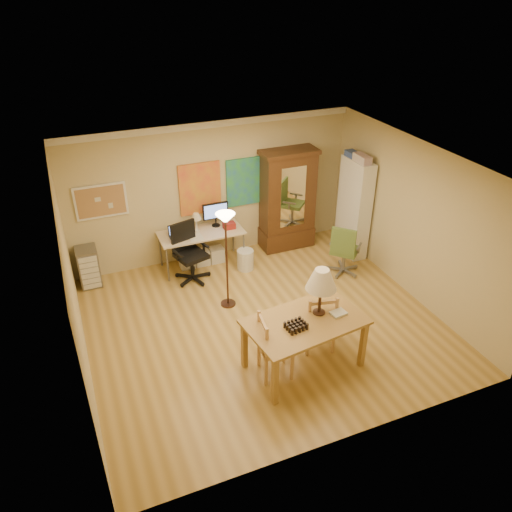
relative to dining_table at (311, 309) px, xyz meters
name	(u,v)px	position (x,y,z in m)	size (l,w,h in m)	color
floor	(263,323)	(-0.24, 1.10, -0.97)	(5.50, 5.50, 0.00)	#A37D3A
crown_molding	(210,124)	(-0.24, 3.56, 1.67)	(5.50, 0.08, 0.12)	white
corkboard	(101,201)	(-2.29, 3.57, 0.53)	(0.90, 0.04, 0.62)	#A36F4D
art_panel_left	(200,189)	(-0.49, 3.57, 0.48)	(0.80, 0.04, 1.00)	gold
art_panel_right	(245,182)	(0.41, 3.57, 0.48)	(0.75, 0.04, 0.95)	teal
dining_table	(311,309)	(0.00, 0.00, 0.00)	(1.75, 1.19, 1.54)	olive
ladder_chair_back	(319,323)	(0.29, 0.25, -0.51)	(0.55, 0.53, 1.00)	tan
ladder_chair_left	(273,348)	(-0.56, -0.01, -0.51)	(0.49, 0.51, 0.99)	tan
torchiere_lamp	(226,233)	(-0.60, 1.82, 0.41)	(0.31, 0.31, 1.73)	#3E2418
computer_desk	(203,244)	(-0.59, 3.26, -0.53)	(1.59, 0.70, 1.20)	tan
office_chair_black	(191,265)	(-0.95, 2.85, -0.68)	(0.68, 0.68, 1.10)	black
office_chair_green	(343,260)	(1.76, 1.96, -0.70)	(0.65, 0.65, 1.02)	slate
drawer_cart	(89,267)	(-2.70, 3.37, -0.61)	(0.37, 0.44, 0.73)	slate
armoire	(287,206)	(1.23, 3.34, -0.08)	(1.11, 0.53, 2.05)	#38210F
bookshelf	(354,208)	(2.31, 2.60, 0.00)	(0.29, 0.78, 1.96)	white
wastebin	(245,260)	(0.10, 2.79, -0.77)	(0.32, 0.32, 0.40)	silver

